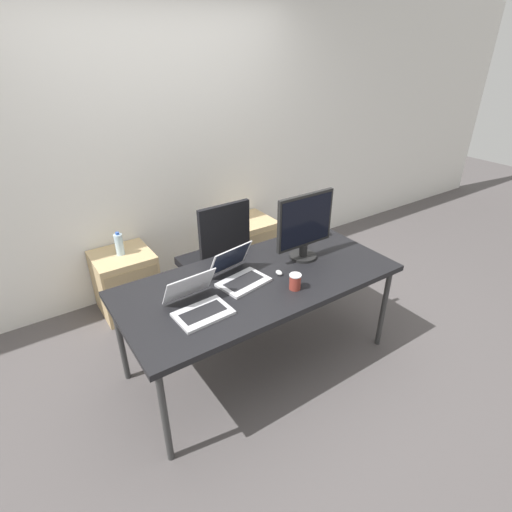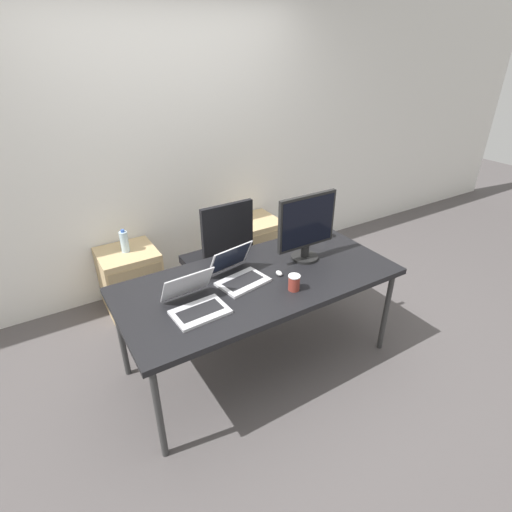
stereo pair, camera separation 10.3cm
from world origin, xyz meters
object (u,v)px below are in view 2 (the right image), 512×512
cabinet_right (254,245)px  mouse (279,273)px  laptop_right (196,302)px  monitor (307,227)px  coffee_cup_white (324,231)px  coffee_cup_brown (294,283)px  office_chair (219,269)px  cabinet_left (131,279)px  laptop_left (239,274)px  water_bottle (124,242)px

cabinet_right → mouse: size_ratio=9.67×
laptop_right → monitor: size_ratio=0.70×
cabinet_right → coffee_cup_white: size_ratio=5.34×
coffee_cup_white → coffee_cup_brown: 0.83m
mouse → coffee_cup_brown: (-0.02, -0.20, 0.04)m
mouse → coffee_cup_brown: size_ratio=0.54×
coffee_cup_white → office_chair: bearing=144.4°
cabinet_left → coffee_cup_white: (1.37, -0.94, 0.50)m
cabinet_right → coffee_cup_white: (0.09, -0.94, 0.50)m
coffee_cup_brown → laptop_left: bearing=129.9°
cabinet_left → monitor: bearing=-48.4°
cabinet_right → mouse: bearing=-114.2°
cabinet_left → laptop_right: bearing=-86.4°
office_chair → laptop_left: size_ratio=2.88×
cabinet_left → coffee_cup_brown: coffee_cup_brown is taller
office_chair → mouse: bearing=-85.5°
cabinet_left → water_bottle: water_bottle is taller
office_chair → coffee_cup_white: 0.96m
coffee_cup_white → water_bottle: bearing=145.4°
cabinet_left → coffee_cup_brown: size_ratio=5.23×
cabinet_left → monitor: size_ratio=1.12×
monitor → coffee_cup_brown: 0.48m
mouse → water_bottle: bearing=120.1°
cabinet_right → laptop_left: (-0.82, -1.15, 0.50)m
coffee_cup_brown → cabinet_left: bearing=116.0°
office_chair → cabinet_left: (-0.66, 0.43, -0.11)m
cabinet_right → laptop_left: bearing=-125.5°
laptop_left → coffee_cup_brown: (0.24, -0.29, 0.01)m
cabinet_right → mouse: 1.44m
laptop_left → water_bottle: bearing=111.7°
monitor → mouse: 0.39m
laptop_left → office_chair: bearing=74.5°
monitor → cabinet_right: bearing=77.1°
mouse → cabinet_right: bearing=65.8°
laptop_left → cabinet_right: bearing=54.5°
mouse → coffee_cup_white: coffee_cup_white is taller
water_bottle → laptop_left: size_ratio=0.56×
cabinet_left → cabinet_right: 1.28m
coffee_cup_white → laptop_right: bearing=-164.5°
office_chair → coffee_cup_brown: size_ratio=9.99×
coffee_cup_brown → coffee_cup_white: bearing=36.6°
coffee_cup_white → coffee_cup_brown: size_ratio=0.98×
laptop_left → coffee_cup_brown: laptop_left is taller
cabinet_right → laptop_right: laptop_right is taller
water_bottle → coffee_cup_brown: coffee_cup_brown is taller
laptop_right → coffee_cup_brown: (0.62, -0.14, 0.01)m
laptop_right → mouse: (0.64, 0.06, -0.03)m
cabinet_right → mouse: (-0.56, -1.25, 0.47)m
cabinet_right → mouse: mouse is taller
cabinet_left → water_bottle: 0.37m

